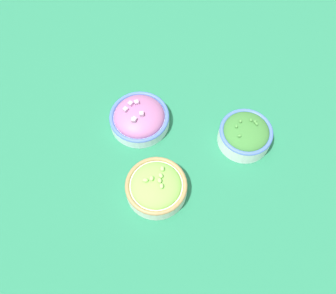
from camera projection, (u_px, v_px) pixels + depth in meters
name	position (u px, v px, depth m)	size (l,w,h in m)	color
ground_plane	(168.00, 152.00, 1.07)	(3.00, 3.00, 0.00)	#23704C
bowl_broccoli	(245.00, 134.00, 1.05)	(0.15, 0.15, 0.08)	white
bowl_red_onion	(139.00, 118.00, 1.09)	(0.17, 0.17, 0.07)	silver
bowl_lettuce	(156.00, 187.00, 0.98)	(0.16, 0.16, 0.07)	silver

